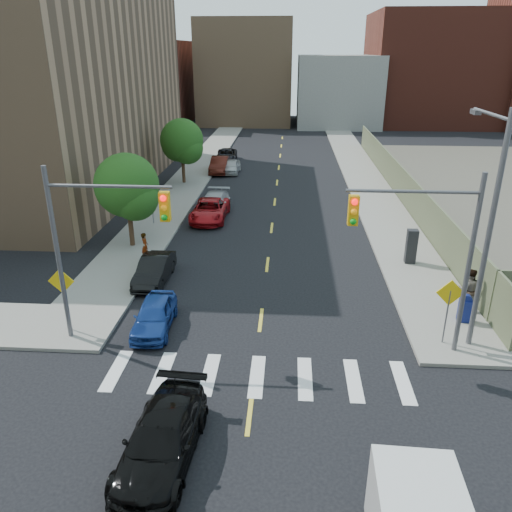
# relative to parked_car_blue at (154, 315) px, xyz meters

# --- Properties ---
(ground) EXTENTS (160.00, 160.00, 0.00)m
(ground) POSITION_rel_parked_car_blue_xyz_m (4.33, -7.00, -0.63)
(ground) COLOR black
(ground) RESTS_ON ground
(sidewalk_nw) EXTENTS (3.50, 73.00, 0.15)m
(sidewalk_nw) POSITION_rel_parked_car_blue_xyz_m (-3.42, 34.50, -0.55)
(sidewalk_nw) COLOR gray
(sidewalk_nw) RESTS_ON ground
(sidewalk_ne) EXTENTS (3.50, 73.00, 0.15)m
(sidewalk_ne) POSITION_rel_parked_car_blue_xyz_m (12.08, 34.50, -0.55)
(sidewalk_ne) COLOR gray
(sidewalk_ne) RESTS_ON ground
(fence_north) EXTENTS (0.12, 44.00, 2.50)m
(fence_north) POSITION_rel_parked_car_blue_xyz_m (13.93, 21.00, 0.62)
(fence_north) COLOR #545A3F
(fence_north) RESTS_ON ground
(building_nw) EXTENTS (22.00, 30.00, 16.00)m
(building_nw) POSITION_rel_parked_car_blue_xyz_m (-17.67, 23.00, 7.37)
(building_nw) COLOR #8C6B4C
(building_nw) RESTS_ON ground
(bg_bldg_west) EXTENTS (14.00, 18.00, 12.00)m
(bg_bldg_west) POSITION_rel_parked_car_blue_xyz_m (-17.67, 63.00, 5.37)
(bg_bldg_west) COLOR #592319
(bg_bldg_west) RESTS_ON ground
(bg_bldg_midwest) EXTENTS (14.00, 16.00, 15.00)m
(bg_bldg_midwest) POSITION_rel_parked_car_blue_xyz_m (-1.67, 65.00, 6.87)
(bg_bldg_midwest) COLOR #8C6B4C
(bg_bldg_midwest) RESTS_ON ground
(bg_bldg_center) EXTENTS (12.00, 16.00, 10.00)m
(bg_bldg_center) POSITION_rel_parked_car_blue_xyz_m (12.33, 63.00, 4.37)
(bg_bldg_center) COLOR gray
(bg_bldg_center) RESTS_ON ground
(bg_bldg_east) EXTENTS (18.00, 18.00, 16.00)m
(bg_bldg_east) POSITION_rel_parked_car_blue_xyz_m (26.33, 65.00, 7.37)
(bg_bldg_east) COLOR #592319
(bg_bldg_east) RESTS_ON ground
(signal_nw) EXTENTS (4.59, 0.30, 7.00)m
(signal_nw) POSITION_rel_parked_car_blue_xyz_m (-1.65, -1.00, 3.90)
(signal_nw) COLOR #59595E
(signal_nw) RESTS_ON ground
(signal_ne) EXTENTS (4.59, 0.30, 7.00)m
(signal_ne) POSITION_rel_parked_car_blue_xyz_m (10.32, -1.00, 3.90)
(signal_ne) COLOR #59595E
(signal_ne) RESTS_ON ground
(streetlight_ne) EXTENTS (0.25, 3.70, 9.00)m
(streetlight_ne) POSITION_rel_parked_car_blue_xyz_m (12.53, -0.10, 4.59)
(streetlight_ne) COLOR #59595E
(streetlight_ne) RESTS_ON ground
(warn_sign_nw) EXTENTS (1.06, 0.06, 2.83)m
(warn_sign_nw) POSITION_rel_parked_car_blue_xyz_m (-3.47, -0.50, 1.37)
(warn_sign_nw) COLOR #59595E
(warn_sign_nw) RESTS_ON ground
(warn_sign_ne) EXTENTS (1.06, 0.06, 2.83)m
(warn_sign_ne) POSITION_rel_parked_car_blue_xyz_m (11.53, -0.50, 1.37)
(warn_sign_ne) COLOR #59595E
(warn_sign_ne) RESTS_ON ground
(warn_sign_midwest) EXTENTS (1.06, 0.06, 2.83)m
(warn_sign_midwest) POSITION_rel_parked_car_blue_xyz_m (-3.47, 13.00, 1.37)
(warn_sign_midwest) COLOR #59595E
(warn_sign_midwest) RESTS_ON ground
(tree_west_near) EXTENTS (3.66, 3.64, 5.52)m
(tree_west_near) POSITION_rel_parked_car_blue_xyz_m (-3.67, 9.05, 2.85)
(tree_west_near) COLOR #332114
(tree_west_near) RESTS_ON ground
(tree_west_far) EXTENTS (3.66, 3.64, 5.52)m
(tree_west_far) POSITION_rel_parked_car_blue_xyz_m (-3.67, 24.05, 2.85)
(tree_west_far) COLOR #332114
(tree_west_far) RESTS_ON ground
(parked_car_blue) EXTENTS (1.65, 3.74, 1.25)m
(parked_car_blue) POSITION_rel_parked_car_blue_xyz_m (0.00, 0.00, 0.00)
(parked_car_blue) COLOR navy
(parked_car_blue) RESTS_ON ground
(parked_car_black) EXTENTS (1.39, 3.88, 1.27)m
(parked_car_black) POSITION_rel_parked_car_blue_xyz_m (-1.17, 4.50, 0.01)
(parked_car_black) COLOR black
(parked_car_black) RESTS_ON ground
(parked_car_red) EXTENTS (2.32, 4.93, 1.36)m
(parked_car_red) POSITION_rel_parked_car_blue_xyz_m (0.07, 14.41, 0.05)
(parked_car_red) COLOR #A31015
(parked_car_red) RESTS_ON ground
(parked_car_silver) EXTENTS (2.09, 4.82, 1.38)m
(parked_car_silver) POSITION_rel_parked_car_blue_xyz_m (0.13, 15.90, 0.06)
(parked_car_silver) COLOR #A0A2A7
(parked_car_silver) RESTS_ON ground
(parked_car_white) EXTENTS (1.60, 3.70, 1.25)m
(parked_car_white) POSITION_rel_parked_car_blue_xyz_m (-0.03, 28.36, -0.00)
(parked_car_white) COLOR #B4B4B4
(parked_car_white) RESTS_ON ground
(parked_car_maroon) EXTENTS (1.60, 4.47, 1.47)m
(parked_car_maroon) POSITION_rel_parked_car_blue_xyz_m (-1.17, 28.45, 0.11)
(parked_car_maroon) COLOR #3F130C
(parked_car_maroon) RESTS_ON ground
(parked_car_grey) EXTENTS (2.32, 4.57, 1.24)m
(parked_car_grey) POSITION_rel_parked_car_blue_xyz_m (-1.17, 33.73, -0.01)
(parked_car_grey) COLOR black
(parked_car_grey) RESTS_ON ground
(black_sedan) EXTENTS (2.19, 4.77, 1.35)m
(black_sedan) POSITION_rel_parked_car_blue_xyz_m (2.04, -6.99, 0.05)
(black_sedan) COLOR black
(black_sedan) RESTS_ON ground
(mailbox) EXTENTS (0.57, 0.47, 1.23)m
(mailbox) POSITION_rel_parked_car_blue_xyz_m (12.85, 1.25, 0.12)
(mailbox) COLOR navy
(mailbox) RESTS_ON sidewalk_ne
(payphone) EXTENTS (0.56, 0.46, 1.85)m
(payphone) POSITION_rel_parked_car_blue_xyz_m (11.95, 7.45, 0.45)
(payphone) COLOR black
(payphone) RESTS_ON sidewalk_ne
(pedestrian_west) EXTENTS (0.58, 0.68, 1.57)m
(pedestrian_west) POSITION_rel_parked_car_blue_xyz_m (-2.25, 6.79, 0.31)
(pedestrian_west) COLOR gray
(pedestrian_west) RESTS_ON sidewalk_nw
(pedestrian_east) EXTENTS (1.02, 0.85, 1.90)m
(pedestrian_east) POSITION_rel_parked_car_blue_xyz_m (13.30, 2.35, 0.47)
(pedestrian_east) COLOR gray
(pedestrian_east) RESTS_ON sidewalk_ne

